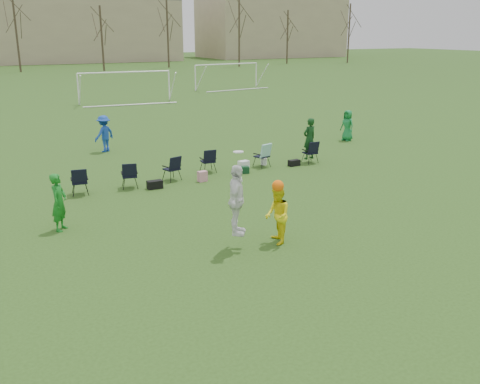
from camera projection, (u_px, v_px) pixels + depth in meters
ground at (309, 248)px, 14.24m from camera, size 260.00×260.00×0.00m
fielder_green_near at (59, 202)px, 15.28m from camera, size 0.67×0.74×1.69m
fielder_blue at (104, 134)px, 25.34m from camera, size 1.29×1.14×1.74m
fielder_green_far at (347, 125)px, 27.97m from camera, size 0.66×0.87×1.61m
center_contest at (255, 207)px, 14.01m from camera, size 2.07×1.16×2.67m
sideline_setup at (223, 160)px, 21.52m from camera, size 10.62×1.78×1.95m
goal_mid at (125, 78)px, 42.68m from camera, size 7.40×0.63×2.46m
goal_right at (227, 69)px, 53.04m from camera, size 7.35×1.14×2.46m
tree_line at (20, 35)px, 72.34m from camera, size 110.28×3.28×11.40m
building_row at (42, 29)px, 97.19m from camera, size 126.00×16.00×13.00m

